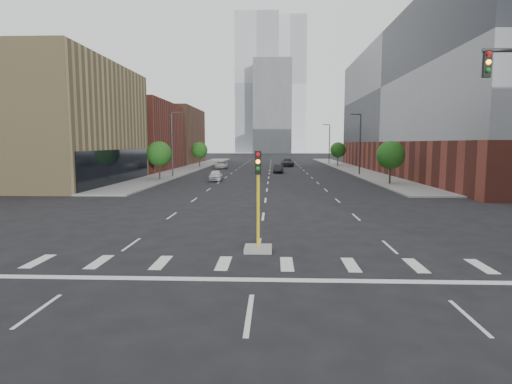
# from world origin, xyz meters

# --- Properties ---
(ground) EXTENTS (400.00, 400.00, 0.00)m
(ground) POSITION_xyz_m (0.00, 0.00, 0.00)
(ground) COLOR black
(ground) RESTS_ON ground
(sidewalk_left_far) EXTENTS (5.00, 92.00, 0.15)m
(sidewalk_left_far) POSITION_xyz_m (-15.00, 74.00, 0.07)
(sidewalk_left_far) COLOR gray
(sidewalk_left_far) RESTS_ON ground
(sidewalk_right_far) EXTENTS (5.00, 92.00, 0.15)m
(sidewalk_right_far) POSITION_xyz_m (15.00, 74.00, 0.07)
(sidewalk_right_far) COLOR gray
(sidewalk_right_far) RESTS_ON ground
(building_left_mid) EXTENTS (20.00, 24.00, 14.00)m
(building_left_mid) POSITION_xyz_m (-27.50, 40.00, 7.00)
(building_left_mid) COLOR tan
(building_left_mid) RESTS_ON ground
(building_left_far_a) EXTENTS (20.00, 22.00, 12.00)m
(building_left_far_a) POSITION_xyz_m (-27.50, 66.00, 6.00)
(building_left_far_a) COLOR brown
(building_left_far_a) RESTS_ON ground
(building_left_far_b) EXTENTS (20.00, 24.00, 13.00)m
(building_left_far_b) POSITION_xyz_m (-27.50, 92.00, 6.50)
(building_left_far_b) COLOR brown
(building_left_far_b) RESTS_ON ground
(building_right_main) EXTENTS (24.00, 70.00, 22.00)m
(building_right_main) POSITION_xyz_m (29.50, 60.00, 11.00)
(building_right_main) COLOR brown
(building_right_main) RESTS_ON ground
(tower_left) EXTENTS (22.00, 22.00, 70.00)m
(tower_left) POSITION_xyz_m (-8.00, 220.00, 35.00)
(tower_left) COLOR #B2B7BC
(tower_left) RESTS_ON ground
(tower_right) EXTENTS (20.00, 20.00, 80.00)m
(tower_right) POSITION_xyz_m (10.00, 260.00, 40.00)
(tower_right) COLOR #B2B7BC
(tower_right) RESTS_ON ground
(tower_mid) EXTENTS (18.00, 18.00, 44.00)m
(tower_mid) POSITION_xyz_m (0.00, 200.00, 22.00)
(tower_mid) COLOR slate
(tower_mid) RESTS_ON ground
(median_traffic_signal) EXTENTS (1.20, 1.20, 4.40)m
(median_traffic_signal) POSITION_xyz_m (0.00, 8.97, 0.97)
(median_traffic_signal) COLOR #999993
(median_traffic_signal) RESTS_ON ground
(streetlight_right_a) EXTENTS (1.60, 0.22, 9.07)m
(streetlight_right_a) POSITION_xyz_m (13.41, 55.00, 5.01)
(streetlight_right_a) COLOR #2D2D30
(streetlight_right_a) RESTS_ON ground
(streetlight_right_b) EXTENTS (1.60, 0.22, 9.07)m
(streetlight_right_b) POSITION_xyz_m (13.41, 90.00, 5.01)
(streetlight_right_b) COLOR #2D2D30
(streetlight_right_b) RESTS_ON ground
(streetlight_left) EXTENTS (1.60, 0.22, 9.07)m
(streetlight_left) POSITION_xyz_m (-13.41, 50.00, 5.01)
(streetlight_left) COLOR #2D2D30
(streetlight_left) RESTS_ON ground
(tree_left_near) EXTENTS (3.20, 3.20, 4.85)m
(tree_left_near) POSITION_xyz_m (-14.00, 45.00, 3.39)
(tree_left_near) COLOR #382619
(tree_left_near) RESTS_ON ground
(tree_left_far) EXTENTS (3.20, 3.20, 4.85)m
(tree_left_far) POSITION_xyz_m (-14.00, 75.00, 3.39)
(tree_left_far) COLOR #382619
(tree_left_far) RESTS_ON ground
(tree_right_near) EXTENTS (3.20, 3.20, 4.85)m
(tree_right_near) POSITION_xyz_m (14.00, 40.00, 3.39)
(tree_right_near) COLOR #382619
(tree_right_near) RESTS_ON ground
(tree_right_far) EXTENTS (3.20, 3.20, 4.85)m
(tree_right_far) POSITION_xyz_m (14.00, 80.00, 3.39)
(tree_right_far) COLOR #382619
(tree_right_far) RESTS_ON ground
(car_near_left) EXTENTS (1.84, 4.14, 1.38)m
(car_near_left) POSITION_xyz_m (-6.64, 44.18, 0.69)
(car_near_left) COLOR silver
(car_near_left) RESTS_ON ground
(car_mid_right) EXTENTS (1.74, 4.20, 1.35)m
(car_mid_right) POSITION_xyz_m (1.50, 59.58, 0.68)
(car_mid_right) COLOR black
(car_mid_right) RESTS_ON ground
(car_far_left) EXTENTS (2.86, 5.36, 1.43)m
(car_far_left) POSITION_xyz_m (-9.21, 71.10, 0.72)
(car_far_left) COLOR #B4B4B4
(car_far_left) RESTS_ON ground
(car_deep_right) EXTENTS (3.01, 6.04, 1.68)m
(car_deep_right) POSITION_xyz_m (3.60, 78.80, 0.84)
(car_deep_right) COLOR black
(car_deep_right) RESTS_ON ground
(car_distant) EXTENTS (2.07, 4.07, 1.33)m
(car_distant) POSITION_xyz_m (-3.73, 110.69, 0.66)
(car_distant) COLOR #BBBAC0
(car_distant) RESTS_ON ground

